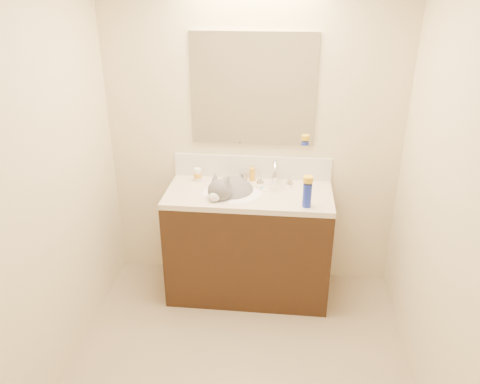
% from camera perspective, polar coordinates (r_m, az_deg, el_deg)
% --- Properties ---
extents(room_shell, '(2.24, 2.54, 2.52)m').
position_cam_1_polar(room_shell, '(2.24, -0.99, 4.20)').
color(room_shell, beige).
rests_on(room_shell, ground).
extents(vanity_cabinet, '(1.20, 0.55, 0.82)m').
position_cam_1_polar(vanity_cabinet, '(3.59, 1.04, -6.54)').
color(vanity_cabinet, black).
rests_on(vanity_cabinet, ground).
extents(counter_slab, '(1.20, 0.55, 0.04)m').
position_cam_1_polar(counter_slab, '(3.38, 1.10, -0.31)').
color(counter_slab, beige).
rests_on(counter_slab, vanity_cabinet).
extents(basin, '(0.45, 0.36, 0.14)m').
position_cam_1_polar(basin, '(3.39, -0.97, -1.20)').
color(basin, white).
rests_on(basin, vanity_cabinet).
extents(faucet, '(0.28, 0.20, 0.21)m').
position_cam_1_polar(faucet, '(3.46, 4.29, 2.11)').
color(faucet, silver).
rests_on(faucet, counter_slab).
extents(cat, '(0.45, 0.49, 0.34)m').
position_cam_1_polar(cat, '(3.40, -1.21, -0.18)').
color(cat, '#575457').
rests_on(cat, basin).
extents(backsplash, '(1.20, 0.02, 0.18)m').
position_cam_1_polar(backsplash, '(3.58, 1.49, 3.06)').
color(backsplash, silver).
rests_on(backsplash, counter_slab).
extents(mirror, '(0.90, 0.02, 0.80)m').
position_cam_1_polar(mirror, '(3.41, 1.60, 12.32)').
color(mirror, white).
rests_on(mirror, room_shell).
extents(pill_bottle, '(0.06, 0.06, 0.10)m').
position_cam_1_polar(pill_bottle, '(3.56, -5.18, 2.13)').
color(pill_bottle, white).
rests_on(pill_bottle, counter_slab).
extents(pill_label, '(0.07, 0.07, 0.04)m').
position_cam_1_polar(pill_label, '(3.56, -5.18, 2.06)').
color(pill_label, gold).
rests_on(pill_label, pill_bottle).
extents(silver_jar, '(0.06, 0.06, 0.06)m').
position_cam_1_polar(silver_jar, '(3.55, 0.41, 1.86)').
color(silver_jar, '#B7B7BC').
rests_on(silver_jar, counter_slab).
extents(amber_bottle, '(0.04, 0.04, 0.10)m').
position_cam_1_polar(amber_bottle, '(3.55, 1.51, 2.16)').
color(amber_bottle, gold).
rests_on(amber_bottle, counter_slab).
extents(toothbrush, '(0.07, 0.13, 0.01)m').
position_cam_1_polar(toothbrush, '(3.43, 2.71, 0.49)').
color(toothbrush, white).
rests_on(toothbrush, counter_slab).
extents(toothbrush_head, '(0.03, 0.03, 0.01)m').
position_cam_1_polar(toothbrush_head, '(3.43, 2.71, 0.53)').
color(toothbrush_head, '#6AABE1').
rests_on(toothbrush_head, counter_slab).
extents(spray_can, '(0.08, 0.08, 0.16)m').
position_cam_1_polar(spray_can, '(3.16, 8.18, -0.41)').
color(spray_can, '#1929AF').
rests_on(spray_can, counter_slab).
extents(spray_cap, '(0.08, 0.08, 0.04)m').
position_cam_1_polar(spray_cap, '(3.11, 8.31, 1.55)').
color(spray_cap, gold).
rests_on(spray_cap, spray_can).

